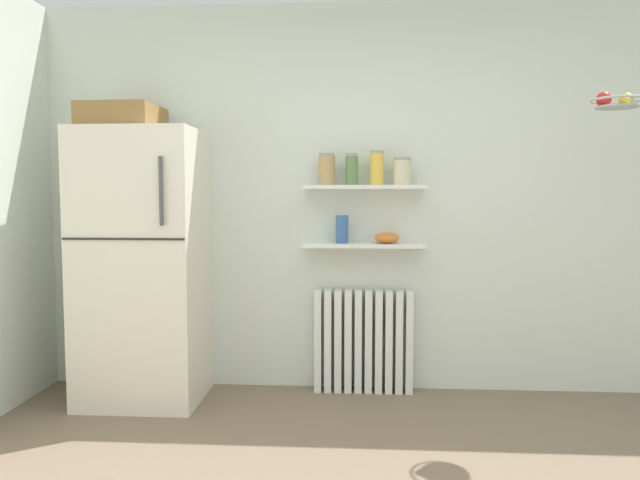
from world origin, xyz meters
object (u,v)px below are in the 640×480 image
(storage_jar_0, at_px, (327,170))
(vase, at_px, (342,229))
(storage_jar_3, at_px, (402,172))
(storage_jar_1, at_px, (352,170))
(storage_jar_2, at_px, (377,168))
(shelf_bowl, at_px, (387,238))
(hanging_fruit_basket, at_px, (617,101))
(refrigerator, at_px, (143,261))
(radiator, at_px, (363,341))

(storage_jar_0, height_order, vase, storage_jar_0)
(storage_jar_0, relative_size, storage_jar_3, 1.16)
(storage_jar_1, height_order, storage_jar_2, storage_jar_2)
(shelf_bowl, xyz_separation_m, hanging_fruit_basket, (1.26, -0.43, 0.81))
(vase, bearing_deg, hanging_fruit_basket, -15.64)
(hanging_fruit_basket, bearing_deg, shelf_bowl, 160.91)
(refrigerator, height_order, shelf_bowl, refrigerator)
(storage_jar_3, xyz_separation_m, vase, (-0.39, -0.00, -0.38))
(refrigerator, bearing_deg, storage_jar_0, 10.07)
(storage_jar_2, height_order, shelf_bowl, storage_jar_2)
(storage_jar_0, relative_size, storage_jar_2, 0.93)
(vase, height_order, shelf_bowl, vase)
(radiator, xyz_separation_m, vase, (-0.14, -0.03, 0.76))
(storage_jar_0, relative_size, shelf_bowl, 1.28)
(refrigerator, distance_m, hanging_fruit_basket, 2.99)
(refrigerator, distance_m, storage_jar_2, 1.63)
(storage_jar_2, bearing_deg, radiator, 159.95)
(storage_jar_1, bearing_deg, shelf_bowl, -0.00)
(hanging_fruit_basket, bearing_deg, refrigerator, 175.42)
(storage_jar_3, distance_m, shelf_bowl, 0.44)
(storage_jar_2, relative_size, shelf_bowl, 1.39)
(radiator, distance_m, storage_jar_2, 1.16)
(storage_jar_0, distance_m, storage_jar_2, 0.33)
(refrigerator, xyz_separation_m, shelf_bowl, (1.57, 0.21, 0.14))
(radiator, bearing_deg, storage_jar_2, -20.05)
(storage_jar_0, xyz_separation_m, storage_jar_2, (0.33, -0.00, 0.01))
(storage_jar_2, relative_size, hanging_fruit_basket, 0.79)
(vase, xyz_separation_m, hanging_fruit_basket, (1.55, -0.43, 0.75))
(storage_jar_1, bearing_deg, hanging_fruit_basket, -16.26)
(shelf_bowl, bearing_deg, radiator, 168.82)
(storage_jar_0, bearing_deg, vase, -0.00)
(storage_jar_0, xyz_separation_m, hanging_fruit_basket, (1.65, -0.43, 0.36))
(storage_jar_0, height_order, shelf_bowl, storage_jar_0)
(vase, bearing_deg, radiator, 11.71)
(storage_jar_0, distance_m, storage_jar_1, 0.16)
(radiator, relative_size, storage_jar_1, 3.32)
(storage_jar_1, bearing_deg, storage_jar_2, -0.00)
(refrigerator, height_order, storage_jar_3, refrigerator)
(storage_jar_0, relative_size, storage_jar_1, 1.00)
(radiator, distance_m, hanging_fruit_basket, 2.12)
(radiator, bearing_deg, vase, -168.29)
(radiator, bearing_deg, storage_jar_1, -159.95)
(refrigerator, relative_size, radiator, 2.75)
(storage_jar_1, height_order, vase, storage_jar_1)
(radiator, height_order, storage_jar_1, storage_jar_1)
(vase, xyz_separation_m, shelf_bowl, (0.30, 0.00, -0.06))
(shelf_bowl, height_order, hanging_fruit_basket, hanging_fruit_basket)
(refrigerator, distance_m, vase, 1.31)
(storage_jar_2, bearing_deg, storage_jar_3, 0.00)
(refrigerator, relative_size, storage_jar_2, 8.40)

